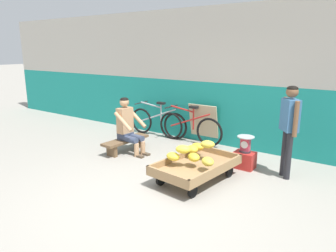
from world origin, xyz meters
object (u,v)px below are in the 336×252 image
vendor_seated (128,126)px  weighing_scale (245,144)px  sign_board (204,124)px  low_bench (126,142)px  bicycle_near_left (158,122)px  banana_cart (196,167)px  bicycle_far_left (189,127)px  plastic_crate (244,160)px  customer_adult (289,122)px

vendor_seated → weighing_scale: size_ratio=3.80×
vendor_seated → sign_board: 1.78m
low_bench → bicycle_near_left: bicycle_near_left is taller
banana_cart → vendor_seated: (-1.88, 0.45, 0.33)m
banana_cart → low_bench: 2.02m
bicycle_far_left → plastic_crate: bearing=-25.5°
weighing_scale → bicycle_near_left: bicycle_near_left is taller
plastic_crate → customer_adult: (0.71, 0.01, 0.80)m
sign_board → customer_adult: (2.10, -0.97, 0.51)m
banana_cart → sign_board: (-0.97, 1.98, 0.20)m
bicycle_near_left → sign_board: sign_board is taller
bicycle_near_left → weighing_scale: bearing=-17.4°
vendor_seated → bicycle_far_left: bearing=63.9°
banana_cart → customer_adult: (1.13, 1.00, 0.71)m
banana_cart → plastic_crate: size_ratio=4.24×
low_bench → plastic_crate: 2.44m
banana_cart → bicycle_near_left: size_ratio=0.92×
banana_cart → vendor_seated: vendor_seated is taller
banana_cart → bicycle_far_left: 2.16m
plastic_crate → weighing_scale: 0.30m
bicycle_far_left → bicycle_near_left: bearing=179.2°
low_bench → sign_board: bearing=56.7°
vendor_seated → bicycle_near_left: bearing=101.2°
vendor_seated → bicycle_far_left: 1.49m
bicycle_near_left → customer_adult: customer_adult is taller
plastic_crate → bicycle_near_left: size_ratio=0.22×
banana_cart → low_bench: banana_cart is taller
plastic_crate → weighing_scale: bearing=-90.0°
vendor_seated → plastic_crate: 2.40m
plastic_crate → sign_board: size_ratio=0.41×
bicycle_far_left → sign_board: (0.26, 0.20, 0.09)m
bicycle_near_left → customer_adult: size_ratio=1.09×
sign_board → bicycle_far_left: bearing=-142.8°
plastic_crate → customer_adult: bearing=0.7°
low_bench → banana_cart: bearing=-13.1°
banana_cart → plastic_crate: 1.08m
low_bench → vendor_seated: bearing=-3.4°
low_bench → vendor_seated: 0.38m
plastic_crate → customer_adult: 1.07m
weighing_scale → bicycle_near_left: size_ratio=0.18×
low_bench → vendor_seated: (0.09, -0.01, 0.37)m
weighing_scale → banana_cart: bearing=-112.9°
customer_adult → sign_board: bearing=155.1°
low_bench → weighing_scale: size_ratio=3.72×
weighing_scale → sign_board: 1.70m
low_bench → bicycle_far_left: size_ratio=0.67×
sign_board → bicycle_near_left: bearing=-171.1°
vendor_seated → weighing_scale: bearing=13.2°
bicycle_far_left → vendor_seated: bearing=-116.1°
sign_board → customer_adult: size_ratio=0.58×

